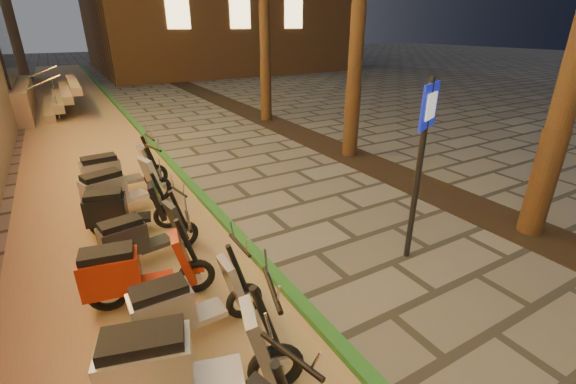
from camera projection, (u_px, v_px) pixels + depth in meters
parking_strip at (94, 161)px, 10.21m from camera, size 3.40×60.00×0.01m
green_curb at (159, 150)px, 10.98m from camera, size 0.18×60.00×0.10m
planting_strip at (402, 177)px, 9.13m from camera, size 1.20×40.00×0.02m
pedestrian_sign at (423, 148)px, 5.35m from camera, size 0.56×0.27×2.73m
scooter_5 at (181, 365)px, 3.42m from camera, size 1.81×0.92×1.28m
scooter_6 at (184, 306)px, 4.27m from camera, size 1.52×0.54×1.08m
scooter_7 at (132, 272)px, 4.81m from camera, size 1.62×0.71×1.14m
scooter_8 at (139, 237)px, 5.68m from camera, size 1.49×0.63×1.05m
scooter_9 at (121, 210)px, 6.49m from camera, size 1.53×0.71×1.07m
scooter_10 at (119, 190)px, 7.15m from camera, size 1.70×0.88×1.20m
scooter_11 at (115, 172)px, 7.98m from camera, size 1.71×0.60×1.20m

